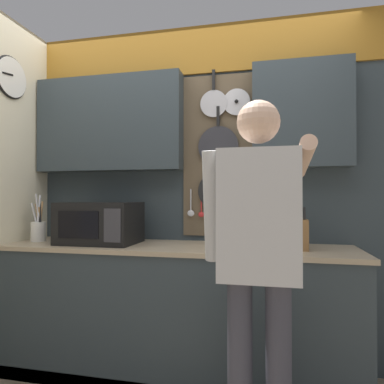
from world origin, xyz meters
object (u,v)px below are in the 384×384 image
Objects in this scene: knife_block at (298,234)px; person at (259,242)px; microwave at (100,223)px; utensil_crock at (38,229)px.

person reaches higher than knife_block.
person is (-0.23, -0.57, 0.01)m from knife_block.
knife_block is at bearing 68.05° from person.
utensil_crock is at bearing 179.77° from microwave.
utensil_crock is (-1.86, 0.00, -0.01)m from knife_block.
person reaches higher than utensil_crock.
microwave is 0.32× the size of person.
microwave is 0.50m from utensil_crock.
knife_block is 0.77× the size of utensil_crock.
knife_block is 0.61m from person.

